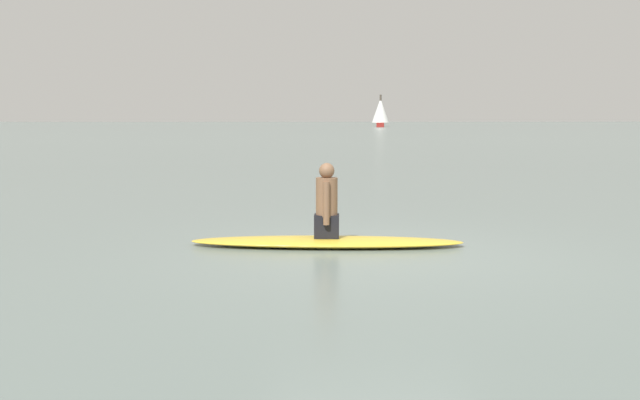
# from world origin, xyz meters

# --- Properties ---
(ground_plane) EXTENTS (400.00, 400.00, 0.00)m
(ground_plane) POSITION_xyz_m (0.00, 0.00, 0.00)
(ground_plane) COLOR slate
(surfboard) EXTENTS (3.42, 1.00, 0.11)m
(surfboard) POSITION_xyz_m (-0.56, 0.57, 0.05)
(surfboard) COLOR gold
(surfboard) RESTS_ON ground
(person_paddler) EXTENTS (0.33, 0.40, 0.92)m
(person_paddler) POSITION_xyz_m (-0.56, 0.57, 0.53)
(person_paddler) COLOR black
(person_paddler) RESTS_ON surfboard
(sailboat_near_left) EXTENTS (2.85, 3.69, 4.70)m
(sailboat_near_left) POSITION_xyz_m (13.90, 99.28, 2.22)
(sailboat_near_left) COLOR maroon
(sailboat_near_left) RESTS_ON ground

